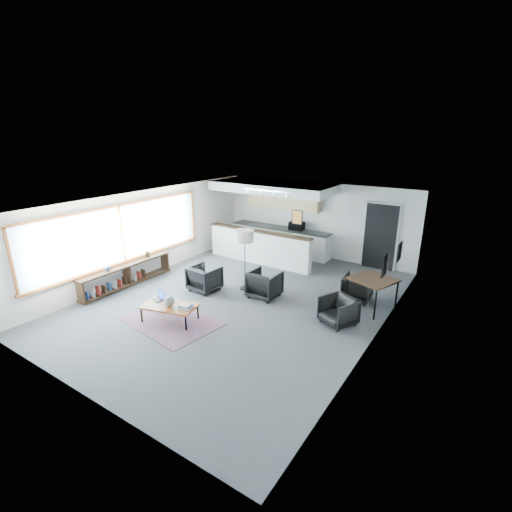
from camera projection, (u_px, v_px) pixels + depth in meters
The scene contains 21 objects.
room at pixel (240, 253), 9.38m from camera, with size 7.02×9.02×2.62m.
window at pixel (122, 235), 10.42m from camera, with size 0.10×5.95×1.66m.
console at pixel (126, 275), 10.58m from camera, with size 0.35×3.00×0.80m.
kitchenette at pixel (274, 218), 12.92m from camera, with size 4.20×1.96×2.60m.
doorway at pixel (380, 236), 11.76m from camera, with size 1.10×0.12×2.15m.
track_light at pixel (267, 192), 11.04m from camera, with size 1.60×0.07×0.15m.
wall_art_lower at pixel (385, 265), 7.82m from camera, with size 0.03×0.38×0.48m.
wall_art_upper at pixel (399, 252), 8.86m from camera, with size 0.03×0.34×0.44m.
kilim_rug at pixel (171, 320), 8.72m from camera, with size 2.44×1.83×0.01m.
coffee_table at pixel (169, 306), 8.60m from camera, with size 1.38×0.97×0.41m.
laptop at pixel (160, 297), 8.87m from camera, with size 0.35×0.31×0.21m.
ceramic_pot at pixel (169, 301), 8.49m from camera, with size 0.26×0.26×0.26m.
book_stack at pixel (186, 306), 8.43m from camera, with size 0.33×0.28×0.09m.
coaster at pixel (169, 309), 8.37m from camera, with size 0.11×0.11×0.01m.
armchair_left at pixel (205, 277), 10.28m from camera, with size 0.76×0.71×0.78m, color black.
armchair_right at pixel (265, 283), 9.87m from camera, with size 0.77×0.72×0.79m, color black.
floor_lamp at pixel (245, 238), 10.03m from camera, with size 0.59×0.59×1.71m.
dining_table at pixel (373, 281), 9.11m from camera, with size 1.22×1.22×0.80m.
dining_chair_near at pixel (338, 312), 8.49m from camera, with size 0.59×0.56×0.61m, color black.
dining_chair_far at pixel (357, 289), 9.72m from camera, with size 0.61×0.57×0.62m, color black.
microwave at pixel (297, 225), 13.02m from camera, with size 0.52×0.29×0.35m, color black.
Camera 1 is at (5.22, -7.24, 4.23)m, focal length 26.00 mm.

